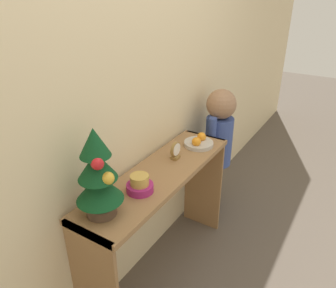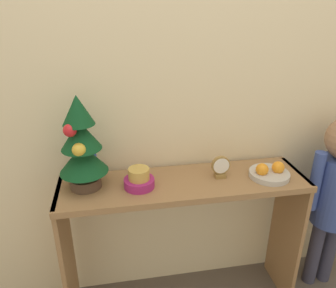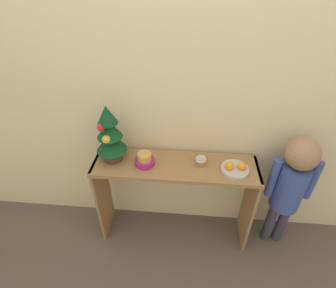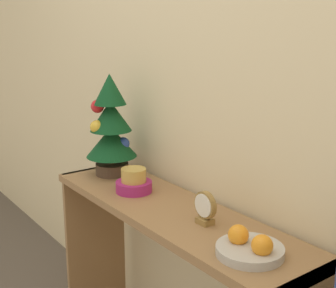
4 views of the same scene
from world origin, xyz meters
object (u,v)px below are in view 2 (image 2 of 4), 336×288
(singing_bowl, at_px, (139,179))
(desk_clock, at_px, (221,167))
(fruit_bowl, at_px, (269,173))
(mini_tree, at_px, (81,145))

(singing_bowl, height_order, desk_clock, desk_clock)
(fruit_bowl, xyz_separation_m, desk_clock, (-0.24, 0.04, 0.03))
(singing_bowl, relative_size, desk_clock, 1.27)
(singing_bowl, bearing_deg, fruit_bowl, -1.50)
(mini_tree, height_order, desk_clock, mini_tree)
(mini_tree, bearing_deg, singing_bowl, -9.87)
(mini_tree, height_order, singing_bowl, mini_tree)
(singing_bowl, xyz_separation_m, desk_clock, (0.39, 0.02, 0.02))
(mini_tree, distance_m, desk_clock, 0.65)
(mini_tree, bearing_deg, desk_clock, -1.89)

